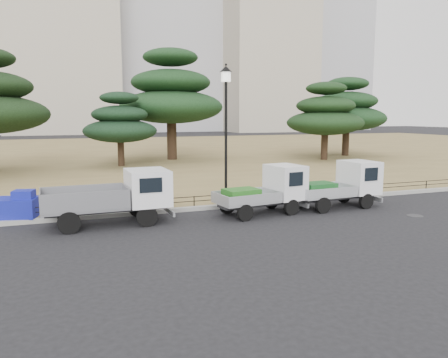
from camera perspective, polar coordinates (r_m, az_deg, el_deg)
name	(u,v)px	position (r m, az deg, el deg)	size (l,w,h in m)	color
ground	(244,223)	(15.41, 2.62, -5.80)	(220.00, 220.00, 0.00)	black
lawn	(124,152)	(44.88, -12.91, 3.41)	(120.00, 56.00, 0.15)	olive
curb	(219,207)	(17.75, -0.68, -3.64)	(120.00, 0.25, 0.16)	gray
truck_large	(115,195)	(15.55, -14.03, -2.02)	(4.30, 1.81, 1.86)	black
truck_kei_front	(267,190)	(16.81, 5.62, -1.46)	(3.63, 1.90, 1.84)	black
truck_kei_rear	(341,185)	(18.57, 15.10, -0.71)	(3.64, 1.71, 1.87)	black
street_lamp	(226,112)	(17.79, 0.26, 8.80)	(0.50, 0.50, 5.56)	black
pipe_fence	(218,197)	(17.82, -0.84, -2.41)	(38.00, 0.04, 0.40)	black
tarp_pile	(17,206)	(17.25, -25.46, -3.25)	(1.69, 1.41, 0.98)	#151DA4
manhole	(415,216)	(18.02, 23.66, -4.41)	(0.60, 0.60, 0.01)	#2D2D30
pine_center_left	(120,123)	(31.99, -13.43, 7.07)	(5.17, 5.17, 5.25)	black
pine_center_right	(171,96)	(36.21, -6.93, 10.72)	(8.40, 8.40, 8.91)	black
pine_east_near	(325,115)	(36.62, 13.11, 8.13)	(6.21, 6.21, 6.27)	black
pine_east_far	(347,111)	(41.00, 15.75, 8.59)	(6.93, 6.93, 6.96)	black
tower_east	(265,28)	(108.08, 5.32, 19.09)	(20.00, 18.00, 48.00)	#AAA08C
radio_tower	(370,14)	(128.48, 18.51, 19.72)	(1.80, 1.80, 63.00)	#D83F33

